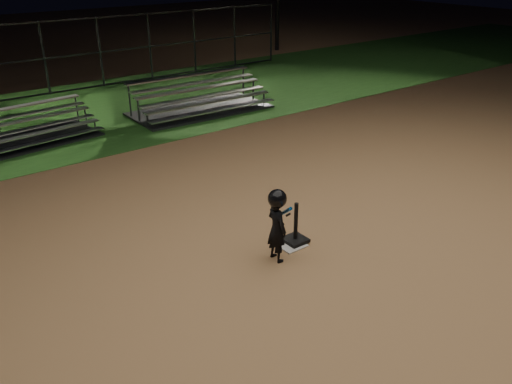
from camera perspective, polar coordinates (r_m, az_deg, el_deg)
name	(u,v)px	position (r m, az deg, el deg)	size (l,w,h in m)	color
ground	(291,245)	(9.19, 3.80, -5.78)	(80.00, 80.00, 0.00)	#A5784B
grass_strip	(81,114)	(17.39, -18.48, 8.10)	(60.00, 8.00, 0.01)	#214F19
home_plate	(291,244)	(9.18, 3.80, -5.72)	(0.45, 0.45, 0.02)	beige
batting_tee	(295,235)	(9.20, 4.31, -4.64)	(0.38, 0.38, 0.74)	black
child_batter	(277,223)	(8.45, 2.29, -3.43)	(0.42, 0.62, 1.27)	black
bleacher_left	(26,137)	(15.14, -23.73, 5.54)	(3.79, 2.16, 0.89)	#ACACB1
bleacher_right	(201,105)	(16.79, -6.05, 9.43)	(4.37, 2.21, 1.06)	#A3A4A8
backstop_fence	(44,59)	(19.91, -22.05, 13.32)	(20.08, 0.08, 2.50)	#38383D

